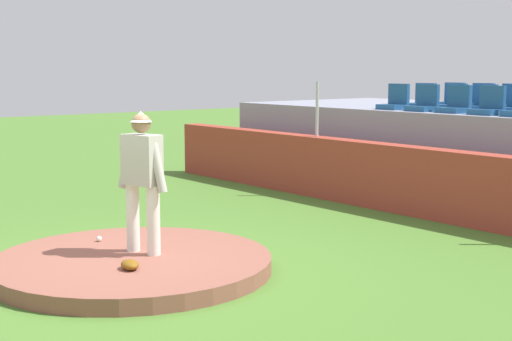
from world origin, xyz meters
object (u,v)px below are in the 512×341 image
Objects in this scene: pitcher at (142,172)px; stadium_chair_1 at (424,103)px; stadium_chair_8 at (482,103)px; stadium_chair_13 at (480,100)px; stadium_chair_2 at (456,104)px; fielding_glove at (130,265)px; stadium_chair_6 at (422,100)px; stadium_chair_12 at (452,99)px; stadium_chair_0 at (395,101)px; baseball at (99,239)px; stadium_chair_7 at (453,101)px; stadium_chair_3 at (489,106)px; stadium_chair_14 at (510,101)px.

stadium_chair_1 is (-0.95, 6.59, 0.62)m from pitcher.
pitcher is 7.52m from stadium_chair_8.
stadium_chair_1 and stadium_chair_13 have the same top height.
stadium_chair_8 is at bearing -87.82° from stadium_chair_2.
stadium_chair_1 is at bearing -62.98° from fielding_glove.
fielding_glove is at bearing 96.28° from stadium_chair_8.
stadium_chair_12 is at bearing -90.47° from stadium_chair_6.
stadium_chair_6 is (-2.29, 7.99, 1.60)m from fielding_glove.
stadium_chair_0 is 1.00× the size of stadium_chair_6.
baseball is 0.15× the size of stadium_chair_8.
stadium_chair_6 is (-0.80, 7.63, 1.62)m from baseball.
stadium_chair_2 is at bearing 128.47° from stadium_chair_12.
stadium_chair_7 is 1.16m from stadium_chair_12.
stadium_chair_2 is at bearing 75.96° from pitcher.
baseball is 8.70m from stadium_chair_13.
stadium_chair_7 is (-0.07, 7.66, 1.62)m from baseball.
baseball is at bearing 95.96° from stadium_chair_6.
stadium_chair_2 is (-0.85, 7.14, 1.60)m from fielding_glove.
fielding_glove is at bearing 91.10° from stadium_chair_3.
stadium_chair_13 is at bearing -68.10° from stadium_chair_2.
stadium_chair_2 is at bearing 179.74° from stadium_chair_0.
stadium_chair_13 and stadium_chair_14 have the same top height.
stadium_chair_8 reaches higher than pitcher.
stadium_chair_12 is at bearing -33.90° from stadium_chair_8.
fielding_glove is 9.19m from stadium_chair_13.
stadium_chair_13 is at bearing -51.70° from stadium_chair_3.
stadium_chair_8 is (0.65, 0.89, 0.00)m from stadium_chair_1.
stadium_chair_2 is 2.30m from stadium_chair_12.
stadium_chair_7 reaches higher than baseball.
baseball is 7.83m from stadium_chair_7.
stadium_chair_1 is 1.00× the size of stadium_chair_2.
fielding_glove is at bearing -58.16° from pitcher.
stadium_chair_6 and stadium_chair_12 have the same top height.
stadium_chair_2 is (0.64, 6.78, 1.62)m from baseball.
stadium_chair_14 is at bearing -128.74° from stadium_chair_0.
baseball is at bearing 90.34° from stadium_chair_1.
stadium_chair_13 is (0.00, 0.89, 0.00)m from stadium_chair_7.
fielding_glove is (1.49, -0.36, 0.02)m from baseball.
fielding_glove is at bearing 104.30° from stadium_chair_12.
fielding_glove is 8.47m from stadium_chair_6.
stadium_chair_8 is (0.68, -0.02, 0.00)m from stadium_chair_7.
pitcher is 3.55× the size of stadium_chair_2.
stadium_chair_7 is 1.00× the size of stadium_chair_14.
stadium_chair_8 is (-0.88, 8.00, 1.60)m from fielding_glove.
stadium_chair_12 is (0.01, 0.95, 0.00)m from stadium_chair_6.
stadium_chair_6 is at bearing 51.65° from stadium_chair_13.
pitcher is 3.55× the size of stadium_chair_8.
stadium_chair_1 reaches higher than baseball.
stadium_chair_1 is 1.00× the size of stadium_chair_7.
stadium_chair_1 is 1.91m from stadium_chair_14.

